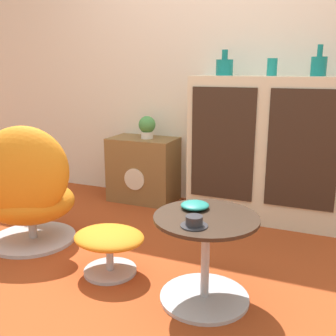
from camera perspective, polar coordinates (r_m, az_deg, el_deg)
name	(u,v)px	position (r m, az deg, el deg)	size (l,w,h in m)	color
ground_plane	(150,278)	(2.37, -2.67, -15.61)	(12.00, 12.00, 0.00)	#9E3D19
wall_back	(224,53)	(3.42, 8.07, 16.21)	(6.40, 0.06, 2.60)	silver
sideboard	(265,150)	(3.16, 13.91, 2.62)	(1.16, 0.42, 1.12)	beige
tv_console	(144,169)	(3.56, -3.57, -0.19)	(0.59, 0.37, 0.58)	brown
egg_chair	(26,190)	(2.79, -19.85, -2.97)	(0.79, 0.77, 0.85)	#B7B7BC
ottoman	(109,242)	(2.36, -8.53, -10.56)	(0.42, 0.36, 0.27)	#B7B7BC
coffee_table	(205,256)	(2.06, 5.44, -12.57)	(0.53, 0.53, 0.46)	#B7B7BC
vase_leftmost	(224,67)	(3.17, 8.20, 14.35)	(0.13, 0.13, 0.19)	#147A75
vase_inner_left	(272,67)	(3.10, 14.86, 13.97)	(0.08, 0.08, 0.13)	teal
vase_inner_right	(319,65)	(3.07, 21.03, 13.73)	(0.11, 0.11, 0.22)	#147A75
potted_plant	(147,126)	(3.47, -3.06, 6.05)	(0.15, 0.15, 0.20)	silver
teacup	(194,222)	(1.84, 3.82, -7.86)	(0.13, 0.13, 0.05)	#2D2D33
bowl	(195,205)	(2.07, 3.90, -5.44)	(0.15, 0.15, 0.04)	#1E7A70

